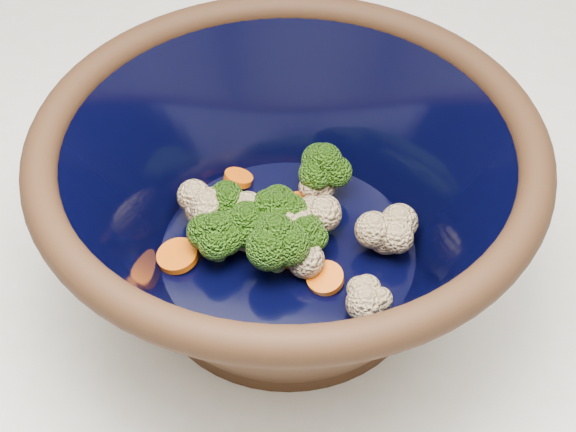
# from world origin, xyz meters

# --- Properties ---
(mixing_bowl) EXTENTS (0.41, 0.41, 0.16)m
(mixing_bowl) POSITION_xyz_m (-0.12, -0.02, 0.99)
(mixing_bowl) COLOR black
(mixing_bowl) RESTS_ON counter
(vegetable_pile) EXTENTS (0.19, 0.15, 0.06)m
(vegetable_pile) POSITION_xyz_m (-0.13, -0.01, 0.96)
(vegetable_pile) COLOR #608442
(vegetable_pile) RESTS_ON mixing_bowl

